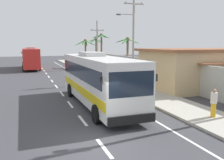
{
  "coord_description": "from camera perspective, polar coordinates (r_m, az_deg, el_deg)",
  "views": [
    {
      "loc": [
        -2.91,
        -9.53,
        4.24
      ],
      "look_at": [
        2.9,
        6.6,
        1.7
      ],
      "focal_mm": 39.15,
      "sensor_mm": 36.0,
      "label": 1
    }
  ],
  "objects": [
    {
      "name": "ground_plane",
      "position": [
        10.82,
        -2.68,
        -14.63
      ],
      "size": [
        160.0,
        160.0,
        0.0
      ],
      "primitive_type": "plane",
      "color": "#3A3A3F"
    },
    {
      "name": "roadside_building",
      "position": [
        26.25,
        22.49,
        2.69
      ],
      "size": [
        13.98,
        7.53,
        3.79
      ],
      "color": "tan",
      "rests_on": "ground"
    },
    {
      "name": "palm_nearest",
      "position": [
        48.37,
        -3.75,
        7.95
      ],
      "size": [
        2.8,
        2.77,
        5.45
      ],
      "color": "brown",
      "rests_on": "ground"
    },
    {
      "name": "palm_second",
      "position": [
        34.75,
        3.67,
        7.55
      ],
      "size": [
        3.31,
        3.44,
        5.19
      ],
      "color": "brown",
      "rests_on": "ground"
    },
    {
      "name": "palm_fourth",
      "position": [
        43.74,
        -2.48,
        8.61
      ],
      "size": [
        3.28,
        3.31,
        6.09
      ],
      "color": "brown",
      "rests_on": "ground"
    },
    {
      "name": "coach_bus_foreground",
      "position": [
        16.99,
        -3.45,
        0.49
      ],
      "size": [
        3.07,
        11.4,
        3.64
      ],
      "color": "silver",
      "rests_on": "ground"
    },
    {
      "name": "pedestrian_near_kerb",
      "position": [
        31.98,
        -0.82,
        2.69
      ],
      "size": [
        0.36,
        0.36,
        1.73
      ],
      "rotation": [
        0.0,
        0.0,
        1.78
      ],
      "color": "navy",
      "rests_on": "sidewalk_kerb"
    },
    {
      "name": "utility_pole_far",
      "position": [
        41.64,
        -3.47,
        8.37
      ],
      "size": [
        2.41,
        0.24,
        8.07
      ],
      "color": "#9E9E99",
      "rests_on": "ground"
    },
    {
      "name": "coach_bus_far_lane",
      "position": [
        43.89,
        -18.45,
        5.0
      ],
      "size": [
        3.02,
        11.43,
        3.75
      ],
      "color": "red",
      "rests_on": "ground"
    },
    {
      "name": "motorcycle_beside_bus",
      "position": [
        27.03,
        -3.68,
        0.77
      ],
      "size": [
        0.56,
        1.96,
        1.59
      ],
      "color": "black",
      "rests_on": "ground"
    },
    {
      "name": "pedestrian_midwalk",
      "position": [
        14.96,
        22.66,
        -4.86
      ],
      "size": [
        0.36,
        0.36,
        1.6
      ],
      "rotation": [
        0.0,
        0.0,
        1.2
      ],
      "color": "gold",
      "rests_on": "sidewalk_kerb"
    },
    {
      "name": "utility_pole_mid",
      "position": [
        27.77,
        4.91,
        10.67
      ],
      "size": [
        3.21,
        0.24,
        10.07
      ],
      "color": "#9E9E99",
      "rests_on": "ground"
    },
    {
      "name": "palm_third",
      "position": [
        44.7,
        -6.22,
        7.65
      ],
      "size": [
        3.82,
        3.65,
        5.11
      ],
      "color": "brown",
      "rests_on": "ground"
    },
    {
      "name": "boundary_wall",
      "position": [
        27.29,
        10.01,
        2.08
      ],
      "size": [
        0.24,
        60.0,
        2.57
      ],
      "primitive_type": "cube",
      "color": "#B2B2AD",
      "rests_on": "ground"
    },
    {
      "name": "lane_markings",
      "position": [
        24.79,
        -7.18,
        -1.48
      ],
      "size": [
        3.94,
        71.0,
        0.01
      ],
      "color": "white",
      "rests_on": "ground"
    },
    {
      "name": "sidewalk_kerb",
      "position": [
        22.2,
        6.53,
        -2.46
      ],
      "size": [
        3.2,
        90.0,
        0.14
      ],
      "primitive_type": "cube",
      "color": "#A8A399",
      "rests_on": "ground"
    }
  ]
}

